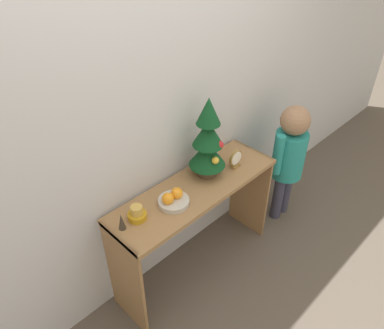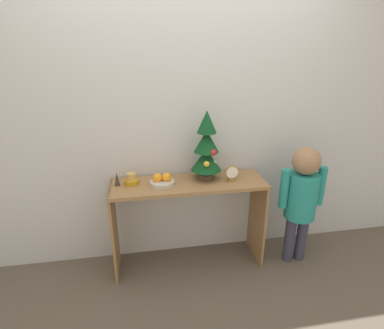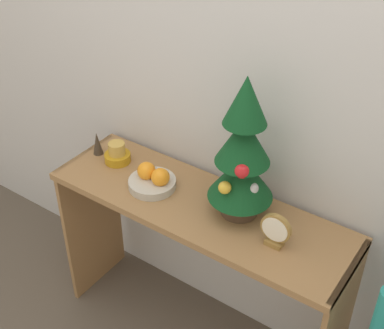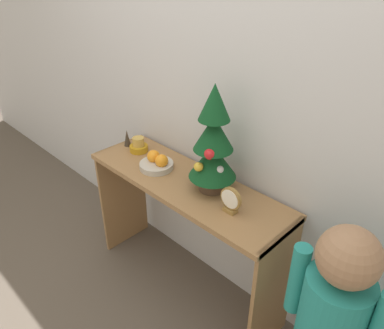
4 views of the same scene
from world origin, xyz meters
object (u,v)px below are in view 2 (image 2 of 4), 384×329
Objects in this scene: mini_tree at (206,148)px; desk_clock at (232,173)px; figurine at (117,179)px; fruit_bowl at (162,181)px; child_figure at (302,193)px; singing_bowl at (132,180)px.

desk_clock is (0.19, -0.08, -0.20)m from mini_tree.
figurine is (-0.91, 0.07, -0.01)m from desk_clock.
figurine reaches higher than fruit_bowl.
figurine is 0.10× the size of child_figure.
mini_tree is 5.34× the size of figurine.
mini_tree is 0.54× the size of child_figure.
singing_bowl is 1.40m from child_figure.
desk_clock is 0.62m from child_figure.
desk_clock is at bearing -5.51° from singing_bowl.
child_figure reaches higher than desk_clock.
mini_tree reaches higher than child_figure.
child_figure reaches higher than figurine.
desk_clock is 0.13× the size of child_figure.
singing_bowl is 0.80m from desk_clock.
mini_tree is at bearing 168.06° from child_figure.
singing_bowl is at bearing 1.62° from figurine.
singing_bowl is 0.84× the size of desk_clock.
child_figure is at bearing -7.85° from desk_clock.
child_figure is at bearing -5.19° from fruit_bowl.
desk_clock is (0.56, -0.02, 0.03)m from fruit_bowl.
mini_tree reaches higher than figurine.
desk_clock is (0.80, -0.08, 0.03)m from singing_bowl.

